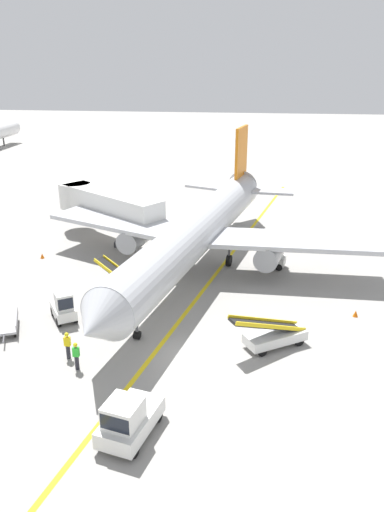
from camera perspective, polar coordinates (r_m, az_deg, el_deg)
The scene contains 15 objects.
ground_plane at distance 29.88m, azimuth 0.40°, elevation -11.61°, with size 300.00×300.00×0.00m, color gray.
taxi_line_yellow at distance 34.32m, azimuth -1.09°, elevation -6.93°, with size 0.30×80.00×0.01m, color yellow.
airliner at distance 40.81m, azimuth 0.79°, elevation 2.98°, with size 27.99×35.09×10.10m.
jet_bridge at distance 48.97m, azimuth -10.17°, elevation 5.92°, with size 11.90×9.42×4.85m.
pushback_tug at distance 24.22m, azimuth -7.23°, elevation -17.88°, with size 2.69×3.95×2.20m.
baggage_tug_near_wing at distance 34.59m, azimuth -14.36°, elevation -5.70°, with size 2.42×2.72×2.10m.
baggage_tug_by_cargo_door at distance 42.55m, azimuth 9.13°, elevation -0.08°, with size 2.63×1.81×2.10m.
belt_loader_forward_hold at distance 36.83m, azimuth -7.31°, elevation -3.71°, with size 4.93×3.65×2.59m.
belt_loader_aft_hold at distance 31.10m, azimuth 9.25°, elevation -8.81°, with size 4.88×3.76×2.59m.
baggage_cart_loaded at distance 34.65m, azimuth -20.46°, elevation -7.24°, with size 2.56×3.76×0.94m.
ground_crew_marshaller at distance 29.25m, azimuth -13.00°, elevation -10.91°, with size 0.36×0.24×1.70m.
ground_crew_wing_walker at distance 30.34m, azimuth -13.94°, elevation -9.74°, with size 0.36×0.24×1.70m.
safety_cone_nose_left at distance 36.05m, azimuth 18.07°, elevation -6.23°, with size 0.36×0.36×0.44m, color orange.
safety_cone_nose_right at distance 46.08m, azimuth -16.63°, elevation 0.02°, with size 0.36×0.36×0.44m, color orange.
distant_aircraft_far_left at distance 111.76m, azimuth -20.78°, elevation 13.25°, with size 3.00×10.10×8.80m.
Camera 1 is at (3.01, -24.92, 16.21)m, focal length 35.24 mm.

